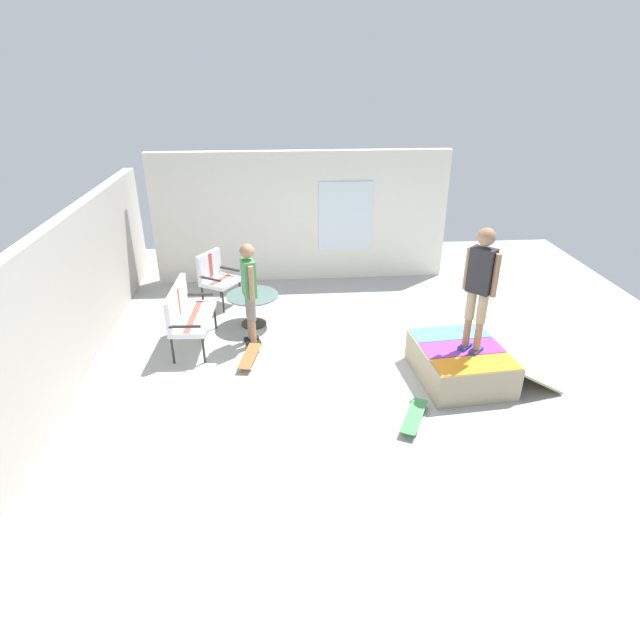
# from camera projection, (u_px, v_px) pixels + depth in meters

# --- Properties ---
(ground_plane) EXTENTS (12.00, 12.00, 0.10)m
(ground_plane) POSITION_uv_depth(u_px,v_px,m) (347.00, 371.00, 7.97)
(ground_plane) COLOR #A8A8A3
(back_wall_cinderblock) EXTENTS (9.00, 0.20, 2.23)m
(back_wall_cinderblock) POSITION_uv_depth(u_px,v_px,m) (60.00, 310.00, 7.17)
(back_wall_cinderblock) COLOR #ADA89E
(back_wall_cinderblock) RESTS_ON ground_plane
(house_facade) EXTENTS (0.23, 6.00, 2.64)m
(house_facade) POSITION_uv_depth(u_px,v_px,m) (302.00, 217.00, 10.73)
(house_facade) COLOR white
(house_facade) RESTS_ON ground_plane
(skate_ramp) EXTENTS (1.55, 1.97, 0.51)m
(skate_ramp) POSITION_uv_depth(u_px,v_px,m) (462.00, 363.00, 7.59)
(skate_ramp) COLOR tan
(skate_ramp) RESTS_ON ground_plane
(patio_bench) EXTENTS (1.27, 0.61, 1.02)m
(patio_bench) POSITION_uv_depth(u_px,v_px,m) (186.00, 311.00, 8.33)
(patio_bench) COLOR #2D2823
(patio_bench) RESTS_ON ground_plane
(patio_chair_near_house) EXTENTS (0.82, 0.79, 1.02)m
(patio_chair_near_house) POSITION_uv_depth(u_px,v_px,m) (215.00, 274.00, 9.79)
(patio_chair_near_house) COLOR #2D2823
(patio_chair_near_house) RESTS_ON ground_plane
(patio_table) EXTENTS (0.90, 0.90, 0.57)m
(patio_table) POSITION_uv_depth(u_px,v_px,m) (253.00, 304.00, 9.09)
(patio_table) COLOR #2D2823
(patio_table) RESTS_ON ground_plane
(person_watching) EXTENTS (0.47, 0.30, 1.70)m
(person_watching) POSITION_uv_depth(u_px,v_px,m) (249.00, 287.00, 8.23)
(person_watching) COLOR black
(person_watching) RESTS_ON ground_plane
(person_skater) EXTENTS (0.37, 0.37, 1.77)m
(person_skater) POSITION_uv_depth(u_px,v_px,m) (480.00, 281.00, 6.94)
(person_skater) COLOR navy
(person_skater) RESTS_ON skate_ramp
(skateboard_by_bench) EXTENTS (0.82, 0.35, 0.10)m
(skateboard_by_bench) POSITION_uv_depth(u_px,v_px,m) (250.00, 356.00, 8.09)
(skateboard_by_bench) COLOR brown
(skateboard_by_bench) RESTS_ON ground_plane
(skateboard_spare) EXTENTS (0.81, 0.53, 0.10)m
(skateboard_spare) POSITION_uv_depth(u_px,v_px,m) (414.00, 416.00, 6.71)
(skateboard_spare) COLOR #3F8C4C
(skateboard_spare) RESTS_ON ground_plane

